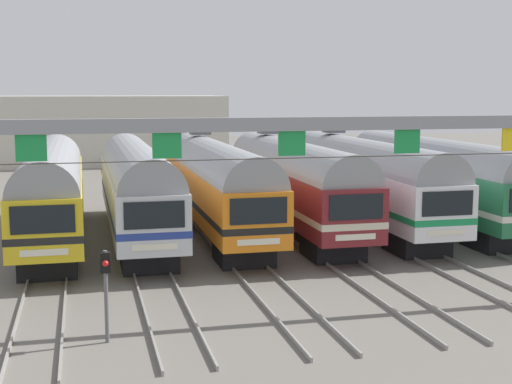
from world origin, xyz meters
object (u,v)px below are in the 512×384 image
at_px(commuter_train_orange, 216,183).
at_px(commuter_train_maroon, 292,180).
at_px(commuter_train_green, 434,176).
at_px(catenary_gantry, 350,151).
at_px(commuter_train_white, 365,178).
at_px(commuter_train_yellow, 52,188).
at_px(commuter_train_silver, 136,185).
at_px(yard_signal_mast, 106,278).

distance_m(commuter_train_orange, commuter_train_maroon, 4.02).
relative_size(commuter_train_green, catenary_gantry, 0.71).
bearing_deg(commuter_train_green, commuter_train_orange, 179.98).
relative_size(commuter_train_orange, commuter_train_green, 1.00).
distance_m(commuter_train_maroon, commuter_train_white, 4.02).
height_order(commuter_train_yellow, commuter_train_maroon, commuter_train_maroon).
bearing_deg(commuter_train_white, commuter_train_green, -0.06).
bearing_deg(commuter_train_silver, commuter_train_yellow, 180.00).
distance_m(commuter_train_orange, commuter_train_green, 12.07).
bearing_deg(commuter_train_silver, commuter_train_maroon, 0.03).
bearing_deg(commuter_train_orange, commuter_train_silver, -179.94).
xyz_separation_m(commuter_train_silver, commuter_train_green, (16.10, 0.00, 0.00)).
xyz_separation_m(commuter_train_orange, commuter_train_green, (12.07, -0.00, -0.00)).
xyz_separation_m(commuter_train_silver, commuter_train_orange, (4.02, 0.00, 0.00)).
height_order(commuter_train_silver, yard_signal_mast, commuter_train_silver).
height_order(commuter_train_maroon, yard_signal_mast, commuter_train_maroon).
height_order(commuter_train_orange, commuter_train_white, same).
bearing_deg(catenary_gantry, commuter_train_orange, 98.48).
bearing_deg(commuter_train_white, commuter_train_yellow, -179.98).
bearing_deg(commuter_train_orange, commuter_train_white, 0.00).
xyz_separation_m(commuter_train_orange, commuter_train_maroon, (4.02, 0.00, 0.00)).
distance_m(commuter_train_orange, commuter_train_white, 8.05).
height_order(commuter_train_white, commuter_train_green, commuter_train_white).
height_order(catenary_gantry, yard_signal_mast, catenary_gantry).
distance_m(commuter_train_silver, commuter_train_white, 12.07).
xyz_separation_m(commuter_train_yellow, commuter_train_maroon, (12.07, 0.00, 0.00)).
xyz_separation_m(commuter_train_white, commuter_train_green, (4.02, -0.00, -0.00)).
distance_m(commuter_train_yellow, commuter_train_maroon, 12.07).
height_order(commuter_train_yellow, catenary_gantry, catenary_gantry).
bearing_deg(commuter_train_maroon, catenary_gantry, -98.48).
bearing_deg(commuter_train_yellow, yard_signal_mast, -82.38).
distance_m(commuter_train_yellow, commuter_train_orange, 8.05).
relative_size(commuter_train_orange, commuter_train_maroon, 1.00).
bearing_deg(catenary_gantry, commuter_train_white, 65.91).
bearing_deg(commuter_train_maroon, commuter_train_yellow, -179.98).
relative_size(commuter_train_silver, catenary_gantry, 0.71).
xyz_separation_m(commuter_train_yellow, commuter_train_green, (20.12, 0.00, 0.00)).
bearing_deg(commuter_train_silver, commuter_train_orange, 0.06).
distance_m(commuter_train_silver, yard_signal_mast, 15.20).
bearing_deg(commuter_train_green, commuter_train_maroon, 179.97).
bearing_deg(yard_signal_mast, commuter_train_green, 39.72).
height_order(commuter_train_yellow, yard_signal_mast, commuter_train_yellow).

